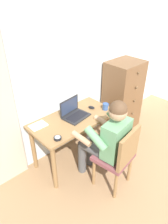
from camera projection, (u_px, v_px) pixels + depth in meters
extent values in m
cube|color=silver|center=(84.00, 64.00, 3.00)|extent=(4.80, 0.05, 2.50)
cube|color=olive|center=(73.00, 119.00, 2.76)|extent=(1.16, 0.59, 0.03)
cylinder|color=olive|center=(54.00, 168.00, 2.50)|extent=(0.06, 0.06, 0.68)
cylinder|color=olive|center=(111.00, 132.00, 3.10)|extent=(0.06, 0.06, 0.68)
cylinder|color=olive|center=(33.00, 149.00, 2.79)|extent=(0.06, 0.06, 0.68)
cylinder|color=olive|center=(89.00, 119.00, 3.40)|extent=(0.06, 0.06, 0.68)
cube|color=brown|center=(122.00, 96.00, 3.53)|extent=(0.58, 0.46, 1.21)
sphere|color=brown|center=(131.00, 125.00, 3.64)|extent=(0.04, 0.04, 0.04)
sphere|color=brown|center=(132.00, 114.00, 3.51)|extent=(0.04, 0.04, 0.04)
sphere|color=brown|center=(134.00, 101.00, 3.38)|extent=(0.04, 0.04, 0.04)
sphere|color=brown|center=(136.00, 88.00, 3.26)|extent=(0.04, 0.04, 0.04)
sphere|color=brown|center=(138.00, 73.00, 3.13)|extent=(0.04, 0.04, 0.04)
cube|color=brown|center=(113.00, 156.00, 2.51)|extent=(0.47, 0.45, 0.05)
cube|color=olive|center=(129.00, 148.00, 2.29)|extent=(0.42, 0.10, 0.42)
cylinder|color=olive|center=(109.00, 157.00, 2.83)|extent=(0.04, 0.04, 0.43)
cylinder|color=olive|center=(94.00, 172.00, 2.61)|extent=(0.04, 0.04, 0.43)
cylinder|color=olive|center=(130.00, 168.00, 2.66)|extent=(0.04, 0.04, 0.43)
cylinder|color=olive|center=(116.00, 185.00, 2.44)|extent=(0.04, 0.04, 0.43)
cylinder|color=#4C4C4C|center=(103.00, 142.00, 2.67)|extent=(0.19, 0.42, 0.14)
cylinder|color=#4C4C4C|center=(95.00, 150.00, 2.55)|extent=(0.19, 0.42, 0.14)
cylinder|color=#4C4C4C|center=(90.00, 150.00, 2.90)|extent=(0.11, 0.11, 0.50)
cylinder|color=#4C4C4C|center=(82.00, 157.00, 2.78)|extent=(0.11, 0.11, 0.50)
cube|color=#609366|center=(116.00, 139.00, 2.36)|extent=(0.38, 0.25, 0.46)
cylinder|color=#609366|center=(117.00, 121.00, 2.53)|extent=(0.13, 0.31, 0.25)
cylinder|color=#609366|center=(96.00, 138.00, 2.24)|extent=(0.13, 0.31, 0.25)
cylinder|color=tan|center=(103.00, 122.00, 2.70)|extent=(0.11, 0.28, 0.11)
cylinder|color=tan|center=(81.00, 139.00, 2.41)|extent=(0.11, 0.28, 0.11)
sphere|color=tan|center=(118.00, 112.00, 2.18)|extent=(0.20, 0.20, 0.20)
sphere|color=#513823|center=(118.00, 110.00, 2.16)|extent=(0.20, 0.20, 0.20)
cube|color=#232326|center=(76.00, 117.00, 2.77)|extent=(0.37, 0.28, 0.02)
cube|color=black|center=(77.00, 116.00, 2.76)|extent=(0.30, 0.19, 0.00)
cube|color=#232326|center=(69.00, 106.00, 2.77)|extent=(0.34, 0.06, 0.22)
cube|color=#2D3851|center=(70.00, 106.00, 2.77)|extent=(0.30, 0.04, 0.18)
ellipsoid|color=black|center=(91.00, 107.00, 2.96)|extent=(0.08, 0.11, 0.03)
cylinder|color=black|center=(58.00, 138.00, 2.37)|extent=(0.09, 0.09, 0.03)
cylinder|color=silver|center=(58.00, 137.00, 2.36)|extent=(0.06, 0.06, 0.00)
cube|color=silver|center=(38.00, 126.00, 2.60)|extent=(0.21, 0.15, 0.01)
cylinder|color=#33518C|center=(105.00, 106.00, 2.92)|extent=(0.08, 0.08, 0.09)
torus|color=#33518C|center=(108.00, 105.00, 2.95)|extent=(0.06, 0.01, 0.06)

